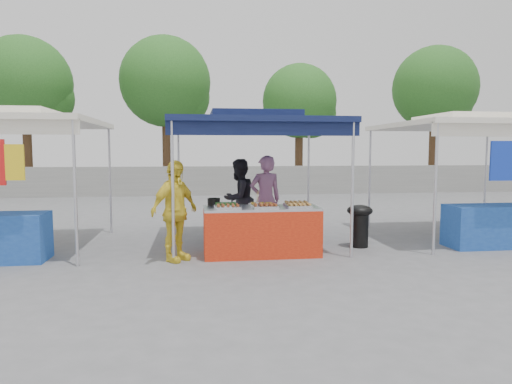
{
  "coord_description": "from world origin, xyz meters",
  "views": [
    {
      "loc": [
        -1.16,
        -7.9,
        1.82
      ],
      "look_at": [
        0.0,
        0.6,
        1.05
      ],
      "focal_mm": 32.0,
      "sensor_mm": 36.0,
      "label": 1
    }
  ],
  "objects": [
    {
      "name": "tree_3",
      "position": [
        10.57,
        13.14,
        4.7
      ],
      "size": [
        4.0,
        4.0,
        6.87
      ],
      "color": "#472E1B",
      "rests_on": "ground_plane"
    },
    {
      "name": "food_tray_fr",
      "position": [
        0.61,
        -0.34,
        0.88
      ],
      "size": [
        0.42,
        0.3,
        0.07
      ],
      "color": "silver",
      "rests_on": "vendor_table"
    },
    {
      "name": "neighbor_stall_left",
      "position": [
        -4.5,
        0.57,
        1.6
      ],
      "size": [
        3.2,
        3.2,
        2.57
      ],
      "color": "silver",
      "rests_on": "ground_plane"
    },
    {
      "name": "food_tray_bl",
      "position": [
        -0.62,
        -0.02,
        0.88
      ],
      "size": [
        0.42,
        0.3,
        0.07
      ],
      "color": "silver",
      "rests_on": "vendor_table"
    },
    {
      "name": "vendor_table",
      "position": [
        0.0,
        -0.1,
        0.43
      ],
      "size": [
        2.0,
        0.8,
        0.85
      ],
      "color": "red",
      "rests_on": "ground_plane"
    },
    {
      "name": "neighbor_stall_right",
      "position": [
        4.5,
        0.57,
        1.6
      ],
      "size": [
        3.2,
        3.2,
        2.57
      ],
      "color": "silver",
      "rests_on": "ground_plane"
    },
    {
      "name": "helper_man",
      "position": [
        -0.23,
        1.56,
        0.83
      ],
      "size": [
        1.02,
        1.01,
        1.66
      ],
      "primitive_type": "imported",
      "rotation": [
        0.0,
        0.0,
        3.89
      ],
      "color": "black",
      "rests_on": "ground_plane"
    },
    {
      "name": "customer_person",
      "position": [
        -1.48,
        -0.33,
        0.84
      ],
      "size": [
        0.97,
        0.99,
        1.67
      ],
      "primitive_type": "imported",
      "rotation": [
        0.0,
        0.0,
        0.81
      ],
      "color": "yellow",
      "rests_on": "ground_plane"
    },
    {
      "name": "crate_stacked",
      "position": [
        0.21,
        0.42,
        0.48
      ],
      "size": [
        0.5,
        0.35,
        0.3
      ],
      "primitive_type": "cube",
      "color": "#1536B2",
      "rests_on": "crate_right"
    },
    {
      "name": "food_tray_fl",
      "position": [
        -0.6,
        -0.34,
        0.88
      ],
      "size": [
        0.42,
        0.3,
        0.07
      ],
      "color": "silver",
      "rests_on": "vendor_table"
    },
    {
      "name": "ground_plane",
      "position": [
        0.0,
        0.0,
        0.0
      ],
      "size": [
        80.0,
        80.0,
        0.0
      ],
      "primitive_type": "plane",
      "color": "slate"
    },
    {
      "name": "tree_0",
      "position": [
        -8.02,
        12.76,
        4.54
      ],
      "size": [
        3.86,
        3.86,
        6.63
      ],
      "color": "#472E1B",
      "rests_on": "ground_plane"
    },
    {
      "name": "food_tray_fm",
      "position": [
        0.04,
        -0.34,
        0.88
      ],
      "size": [
        0.42,
        0.3,
        0.07
      ],
      "color": "silver",
      "rests_on": "vendor_table"
    },
    {
      "name": "food_tray_bm",
      "position": [
        0.02,
        -0.01,
        0.88
      ],
      "size": [
        0.42,
        0.3,
        0.07
      ],
      "color": "silver",
      "rests_on": "vendor_table"
    },
    {
      "name": "wok_burner",
      "position": [
        1.95,
        0.32,
        0.48
      ],
      "size": [
        0.48,
        0.48,
        0.81
      ],
      "rotation": [
        0.0,
        0.0,
        0.24
      ],
      "color": "black",
      "rests_on": "ground_plane"
    },
    {
      "name": "skewer_cup",
      "position": [
        -0.09,
        -0.23,
        0.9
      ],
      "size": [
        0.08,
        0.08,
        0.1
      ],
      "primitive_type": "cylinder",
      "color": "silver",
      "rests_on": "vendor_table"
    },
    {
      "name": "crate_right",
      "position": [
        0.21,
        0.42,
        0.16
      ],
      "size": [
        0.54,
        0.38,
        0.32
      ],
      "primitive_type": "cube",
      "color": "#1536B2",
      "rests_on": "ground_plane"
    },
    {
      "name": "back_wall",
      "position": [
        0.0,
        11.0,
        0.6
      ],
      "size": [
        40.0,
        0.25,
        1.2
      ],
      "primitive_type": "cube",
      "color": "gray",
      "rests_on": "ground_plane"
    },
    {
      "name": "tree_1",
      "position": [
        -2.24,
        13.35,
        4.77
      ],
      "size": [
        4.05,
        4.05,
        6.96
      ],
      "color": "#472E1B",
      "rests_on": "ground_plane"
    },
    {
      "name": "main_canopy",
      "position": [
        0.0,
        0.97,
        2.37
      ],
      "size": [
        3.2,
        3.2,
        2.57
      ],
      "color": "silver",
      "rests_on": "ground_plane"
    },
    {
      "name": "vendor_woman",
      "position": [
        0.23,
        0.91,
        0.87
      ],
      "size": [
        0.69,
        0.51,
        1.74
      ],
      "primitive_type": "imported",
      "rotation": [
        0.0,
        0.0,
        3.3
      ],
      "color": "#966089",
      "rests_on": "ground_plane"
    },
    {
      "name": "crate_left",
      "position": [
        -0.44,
        0.54,
        0.15
      ],
      "size": [
        0.51,
        0.36,
        0.31
      ],
      "primitive_type": "cube",
      "color": "#1536B2",
      "rests_on": "ground_plane"
    },
    {
      "name": "tree_2",
      "position": [
        3.78,
        12.68,
        3.94
      ],
      "size": [
        3.43,
        3.36,
        5.77
      ],
      "color": "#472E1B",
      "rests_on": "ground_plane"
    },
    {
      "name": "cooking_pot",
      "position": [
        -0.81,
        0.24,
        0.91
      ],
      "size": [
        0.22,
        0.22,
        0.13
      ],
      "primitive_type": "cylinder",
      "color": "black",
      "rests_on": "vendor_table"
    },
    {
      "name": "food_tray_br",
      "position": [
        0.63,
        -0.04,
        0.88
      ],
      "size": [
        0.42,
        0.3,
        0.07
      ],
      "color": "silver",
      "rests_on": "vendor_table"
    }
  ]
}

